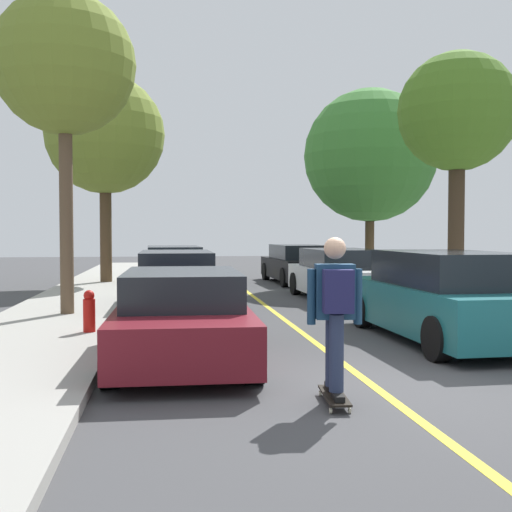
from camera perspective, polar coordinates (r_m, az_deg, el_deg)
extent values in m
plane|color=#424244|center=(7.50, 11.02, -11.81)|extent=(80.00, 80.00, 0.00)
cube|color=gold|center=(11.28, 4.32, -7.03)|extent=(0.12, 39.20, 0.01)
cube|color=maroon|center=(8.93, -6.68, -6.36)|extent=(1.87, 4.35, 0.61)
cube|color=black|center=(8.96, -6.70, -2.86)|extent=(1.62, 2.49, 0.47)
cylinder|color=black|center=(7.57, -0.19, -9.16)|extent=(0.23, 0.64, 0.64)
cylinder|color=black|center=(7.56, -13.03, -9.23)|extent=(0.23, 0.64, 0.64)
cylinder|color=black|center=(10.43, -2.12, -6.01)|extent=(0.23, 0.64, 0.64)
cylinder|color=black|center=(10.43, -11.35, -6.06)|extent=(0.23, 0.64, 0.64)
cube|color=navy|center=(14.82, -7.23, -2.94)|extent=(1.85, 4.56, 0.61)
cube|color=black|center=(14.83, -7.25, -0.66)|extent=(1.63, 2.92, 0.56)
cylinder|color=black|center=(13.31, -3.40, -4.24)|extent=(0.22, 0.64, 0.64)
cylinder|color=black|center=(13.28, -10.87, -4.28)|extent=(0.22, 0.64, 0.64)
cylinder|color=black|center=(16.44, -4.29, -3.01)|extent=(0.22, 0.64, 0.64)
cylinder|color=black|center=(16.42, -10.33, -3.05)|extent=(0.22, 0.64, 0.64)
cube|color=white|center=(20.74, -7.47, -1.44)|extent=(2.02, 4.58, 0.64)
cube|color=black|center=(20.64, -7.47, 0.16)|extent=(1.75, 3.04, 0.52)
cylinder|color=black|center=(19.26, -4.65, -2.25)|extent=(0.24, 0.65, 0.64)
cylinder|color=black|center=(19.18, -9.91, -2.29)|extent=(0.24, 0.65, 0.64)
cylinder|color=black|center=(22.36, -5.37, -1.64)|extent=(0.24, 0.65, 0.64)
cylinder|color=black|center=(22.29, -9.90, -1.67)|extent=(0.24, 0.65, 0.64)
cube|color=#196066|center=(10.96, 16.72, -4.47)|extent=(1.99, 4.60, 0.75)
cube|color=black|center=(10.79, 17.05, -1.10)|extent=(1.72, 2.82, 0.56)
cylinder|color=black|center=(12.10, 9.63, -4.91)|extent=(0.24, 0.65, 0.64)
cylinder|color=black|center=(12.78, 17.15, -4.60)|extent=(0.24, 0.65, 0.64)
cylinder|color=black|center=(9.21, 16.09, -7.20)|extent=(0.24, 0.65, 0.64)
cube|color=white|center=(16.96, 7.63, -2.18)|extent=(1.98, 4.46, 0.68)
cube|color=black|center=(16.92, 7.64, -0.19)|extent=(1.70, 2.63, 0.49)
cylinder|color=black|center=(18.19, 3.61, -2.51)|extent=(0.24, 0.65, 0.64)
cylinder|color=black|center=(18.66, 8.75, -2.41)|extent=(0.24, 0.65, 0.64)
cylinder|color=black|center=(15.29, 6.24, -3.41)|extent=(0.24, 0.65, 0.64)
cylinder|color=black|center=(15.85, 12.23, -3.25)|extent=(0.24, 0.65, 0.64)
cube|color=black|center=(22.35, 3.77, -1.12)|extent=(1.94, 4.67, 0.68)
cube|color=black|center=(22.23, 3.83, 0.38)|extent=(1.66, 2.80, 0.49)
cylinder|color=black|center=(23.75, 0.90, -1.40)|extent=(0.24, 0.65, 0.64)
cylinder|color=black|center=(24.12, 4.75, -1.35)|extent=(0.24, 0.65, 0.64)
cylinder|color=black|center=(20.62, 2.62, -1.95)|extent=(0.24, 0.65, 0.64)
cylinder|color=black|center=(21.05, 7.00, -1.88)|extent=(0.24, 0.65, 0.64)
cylinder|color=brown|center=(13.41, -16.79, 3.82)|extent=(0.27, 0.27, 4.14)
sphere|color=olive|center=(13.83, -16.94, 16.30)|extent=(2.86, 2.86, 2.86)
cylinder|color=#4C3823|center=(21.68, -13.44, 2.77)|extent=(0.39, 0.39, 3.82)
sphere|color=olive|center=(21.92, -13.51, 10.66)|extent=(3.95, 3.95, 3.95)
cylinder|color=#3D2D1E|center=(15.71, 17.66, 2.62)|extent=(0.38, 0.38, 3.63)
sphere|color=#4C7A23|center=(15.96, 17.77, 12.34)|extent=(2.80, 2.80, 2.80)
cylinder|color=#4C3823|center=(21.70, 10.25, 1.72)|extent=(0.31, 0.31, 3.01)
sphere|color=#3D7F33|center=(21.85, 10.30, 8.93)|extent=(4.47, 4.47, 4.47)
cylinder|color=#B2140F|center=(10.91, -14.86, -5.22)|extent=(0.20, 0.20, 0.55)
sphere|color=#B2140F|center=(10.87, -14.88, -3.47)|extent=(0.18, 0.18, 0.18)
cube|color=black|center=(6.82, 7.09, -12.41)|extent=(0.29, 0.86, 0.02)
cylinder|color=beige|center=(7.14, 5.84, -12.25)|extent=(0.03, 0.06, 0.06)
cylinder|color=beige|center=(7.18, 7.37, -12.20)|extent=(0.03, 0.06, 0.06)
cylinder|color=beige|center=(6.50, 6.77, -13.73)|extent=(0.03, 0.06, 0.06)
cylinder|color=beige|center=(6.53, 8.46, -13.66)|extent=(0.03, 0.06, 0.06)
cube|color=#99999E|center=(7.15, 6.61, -11.92)|extent=(0.10, 0.05, 0.02)
cube|color=#99999E|center=(6.50, 7.62, -13.36)|extent=(0.10, 0.05, 0.02)
cube|color=black|center=(7.02, 6.78, -11.63)|extent=(0.12, 0.27, 0.06)
cube|color=black|center=(6.60, 7.43, -12.53)|extent=(0.12, 0.27, 0.06)
cylinder|color=#283351|center=(6.83, 6.93, -8.33)|extent=(0.16, 0.16, 0.80)
cylinder|color=#283351|center=(6.60, 7.29, -8.71)|extent=(0.16, 0.16, 0.80)
cube|color=navy|center=(6.63, 7.14, -3.20)|extent=(0.42, 0.26, 0.57)
sphere|color=tan|center=(6.60, 7.15, 0.70)|extent=(0.23, 0.23, 0.23)
cylinder|color=navy|center=(6.60, 5.03, -3.69)|extent=(0.10, 0.10, 0.58)
cylinder|color=navy|center=(6.68, 9.21, -3.63)|extent=(0.10, 0.10, 0.58)
cube|color=#1E1E4C|center=(6.43, 7.45, -3.19)|extent=(0.31, 0.21, 0.44)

